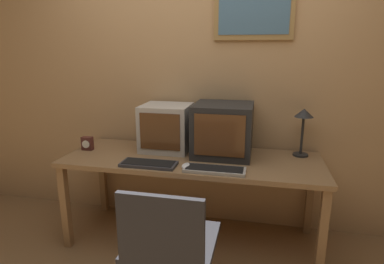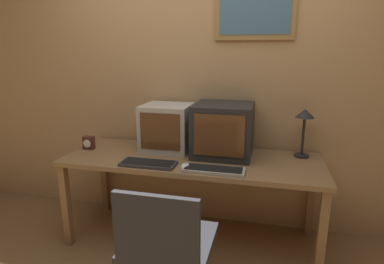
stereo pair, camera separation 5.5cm
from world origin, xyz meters
The scene contains 10 objects.
wall_back centered at (0.00, 1.13, 1.31)m, with size 8.00×0.08×2.60m.
desk centered at (0.00, 0.72, 0.65)m, with size 1.99×0.71×0.72m.
monitor_left centered at (-0.25, 0.88, 0.91)m, with size 0.40×0.37×0.38m.
monitor_right centered at (0.22, 0.85, 0.92)m, with size 0.45×0.45×0.41m.
keyboard_main centered at (-0.27, 0.48, 0.73)m, with size 0.41×0.17×0.03m.
keyboard_side centered at (0.22, 0.46, 0.73)m, with size 0.43×0.15×0.03m.
mouse_near_keyboard centered at (0.01, 0.48, 0.73)m, with size 0.06×0.11×0.03m.
desk_clock centered at (-0.90, 0.73, 0.77)m, with size 0.09×0.06×0.11m.
desk_lamp centered at (0.84, 0.95, 1.01)m, with size 0.14×0.14×0.38m.
office_chair centered at (0.05, -0.07, 0.37)m, with size 0.52×0.52×0.85m.
Camera 1 is at (0.51, -1.61, 1.53)m, focal length 30.00 mm.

